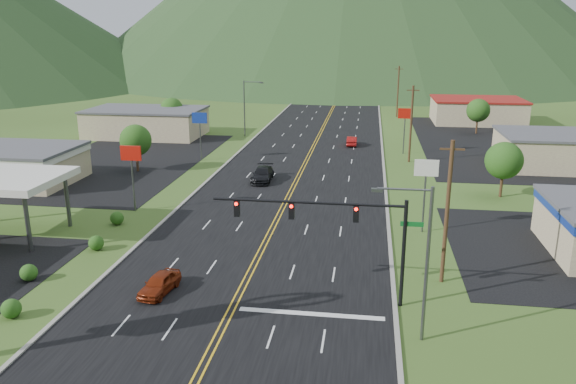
# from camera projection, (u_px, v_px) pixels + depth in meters

# --- Properties ---
(traffic_signal) EXTENTS (13.10, 0.43, 7.00)m
(traffic_signal) POSITION_uv_depth(u_px,v_px,m) (339.00, 223.00, 34.77)
(traffic_signal) COLOR black
(traffic_signal) RESTS_ON ground
(streetlight_east) EXTENTS (3.28, 0.25, 9.00)m
(streetlight_east) POSITION_uv_depth(u_px,v_px,m) (422.00, 254.00, 30.36)
(streetlight_east) COLOR #59595E
(streetlight_east) RESTS_ON ground
(streetlight_west) EXTENTS (3.28, 0.25, 9.00)m
(streetlight_west) POSITION_uv_depth(u_px,v_px,m) (246.00, 105.00, 90.53)
(streetlight_west) COLOR #59595E
(streetlight_west) RESTS_ON ground
(gas_canopy) EXTENTS (10.00, 8.00, 5.30)m
(gas_canopy) POSITION_uv_depth(u_px,v_px,m) (0.00, 180.00, 46.43)
(gas_canopy) COLOR white
(gas_canopy) RESTS_ON ground
(building_west_mid) EXTENTS (14.40, 10.40, 4.10)m
(building_west_mid) POSITION_uv_depth(u_px,v_px,m) (12.00, 163.00, 63.74)
(building_west_mid) COLOR beige
(building_west_mid) RESTS_ON ground
(building_west_far) EXTENTS (18.40, 11.40, 4.50)m
(building_west_far) POSITION_uv_depth(u_px,v_px,m) (146.00, 122.00, 91.69)
(building_west_far) COLOR beige
(building_west_far) RESTS_ON ground
(building_east_mid) EXTENTS (14.40, 11.40, 4.30)m
(building_east_mid) POSITION_uv_depth(u_px,v_px,m) (558.00, 150.00, 71.10)
(building_east_mid) COLOR beige
(building_east_mid) RESTS_ON ground
(building_east_far) EXTENTS (16.40, 12.40, 4.50)m
(building_east_far) POSITION_uv_depth(u_px,v_px,m) (477.00, 111.00, 104.88)
(building_east_far) COLOR beige
(building_east_far) RESTS_ON ground
(pole_sign_west_a) EXTENTS (2.00, 0.18, 6.40)m
(pole_sign_west_a) POSITION_uv_depth(u_px,v_px,m) (131.00, 160.00, 52.88)
(pole_sign_west_a) COLOR #59595E
(pole_sign_west_a) RESTS_ON ground
(pole_sign_west_b) EXTENTS (2.00, 0.18, 6.40)m
(pole_sign_west_b) POSITION_uv_depth(u_px,v_px,m) (200.00, 123.00, 73.78)
(pole_sign_west_b) COLOR #59595E
(pole_sign_west_b) RESTS_ON ground
(pole_sign_east_a) EXTENTS (2.00, 0.18, 6.40)m
(pole_sign_east_a) POSITION_uv_depth(u_px,v_px,m) (426.00, 175.00, 47.25)
(pole_sign_east_a) COLOR #59595E
(pole_sign_east_a) RESTS_ON ground
(pole_sign_east_b) EXTENTS (2.00, 0.18, 6.40)m
(pole_sign_east_b) POSITION_uv_depth(u_px,v_px,m) (405.00, 118.00, 77.66)
(pole_sign_east_b) COLOR #59595E
(pole_sign_east_b) RESTS_ON ground
(tree_west_a) EXTENTS (3.84, 3.84, 5.82)m
(tree_west_a) POSITION_uv_depth(u_px,v_px,m) (136.00, 140.00, 68.28)
(tree_west_a) COLOR #382314
(tree_west_a) RESTS_ON ground
(tree_west_b) EXTENTS (3.84, 3.84, 5.82)m
(tree_west_b) POSITION_uv_depth(u_px,v_px,m) (172.00, 109.00, 94.63)
(tree_west_b) COLOR #382314
(tree_west_b) RESTS_ON ground
(tree_east_a) EXTENTS (3.84, 3.84, 5.82)m
(tree_east_a) POSITION_uv_depth(u_px,v_px,m) (504.00, 161.00, 57.74)
(tree_east_a) COLOR #382314
(tree_east_a) RESTS_ON ground
(tree_east_b) EXTENTS (3.84, 3.84, 5.82)m
(tree_east_b) POSITION_uv_depth(u_px,v_px,m) (478.00, 110.00, 93.30)
(tree_east_b) COLOR #382314
(tree_east_b) RESTS_ON ground
(utility_pole_a) EXTENTS (1.60, 0.28, 10.00)m
(utility_pole_a) POSITION_uv_depth(u_px,v_px,m) (447.00, 212.00, 37.66)
(utility_pole_a) COLOR #382314
(utility_pole_a) RESTS_ON ground
(utility_pole_b) EXTENTS (1.60, 0.28, 10.00)m
(utility_pole_b) POSITION_uv_depth(u_px,v_px,m) (411.00, 123.00, 72.82)
(utility_pole_b) COLOR #382314
(utility_pole_b) RESTS_ON ground
(utility_pole_c) EXTENTS (1.60, 0.28, 10.00)m
(utility_pole_c) POSITION_uv_depth(u_px,v_px,m) (398.00, 91.00, 110.83)
(utility_pole_c) COLOR #382314
(utility_pole_c) RESTS_ON ground
(utility_pole_d) EXTENTS (1.60, 0.28, 10.00)m
(utility_pole_d) POSITION_uv_depth(u_px,v_px,m) (391.00, 75.00, 148.84)
(utility_pole_d) COLOR #382314
(utility_pole_d) RESTS_ON ground
(car_red_near) EXTENTS (2.12, 4.08, 1.33)m
(car_red_near) POSITION_uv_depth(u_px,v_px,m) (159.00, 284.00, 37.17)
(car_red_near) COLOR maroon
(car_red_near) RESTS_ON ground
(car_dark_mid) EXTENTS (2.36, 5.44, 1.56)m
(car_dark_mid) POSITION_uv_depth(u_px,v_px,m) (262.00, 175.00, 64.57)
(car_dark_mid) COLOR black
(car_dark_mid) RESTS_ON ground
(car_red_far) EXTENTS (1.45, 4.15, 1.37)m
(car_red_far) POSITION_uv_depth(u_px,v_px,m) (352.00, 141.00, 84.42)
(car_red_far) COLOR maroon
(car_red_far) RESTS_ON ground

